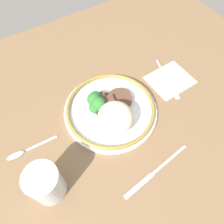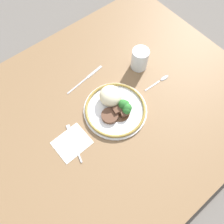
% 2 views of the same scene
% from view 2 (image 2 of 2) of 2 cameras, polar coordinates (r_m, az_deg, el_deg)
% --- Properties ---
extents(ground_plane, '(8.00, 8.00, 0.00)m').
position_cam_2_polar(ground_plane, '(1.02, -0.04, 0.56)').
color(ground_plane, '#5B5651').
extents(dining_table, '(1.30, 1.06, 0.05)m').
position_cam_2_polar(dining_table, '(1.00, -0.04, 1.17)').
color(dining_table, brown).
rests_on(dining_table, ground).
extents(napkin, '(0.14, 0.12, 0.00)m').
position_cam_2_polar(napkin, '(0.93, -10.44, -7.88)').
color(napkin, white).
rests_on(napkin, dining_table).
extents(plate, '(0.28, 0.28, 0.08)m').
position_cam_2_polar(plate, '(0.95, 0.79, 1.52)').
color(plate, white).
rests_on(plate, dining_table).
extents(juice_glass, '(0.08, 0.08, 0.11)m').
position_cam_2_polar(juice_glass, '(1.07, 7.23, 13.39)').
color(juice_glass, orange).
rests_on(juice_glass, dining_table).
extents(fork, '(0.06, 0.17, 0.00)m').
position_cam_2_polar(fork, '(0.93, -10.16, -7.01)').
color(fork, '#ADADB2').
rests_on(fork, napkin).
extents(knife, '(0.22, 0.04, 0.00)m').
position_cam_2_polar(knife, '(1.06, -6.72, 8.71)').
color(knife, '#ADADB2').
rests_on(knife, dining_table).
extents(spoon, '(0.14, 0.02, 0.01)m').
position_cam_2_polar(spoon, '(1.08, 12.78, 8.19)').
color(spoon, '#ADADB2').
rests_on(spoon, dining_table).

